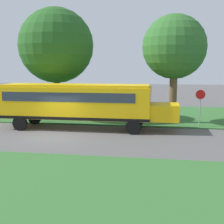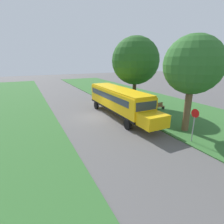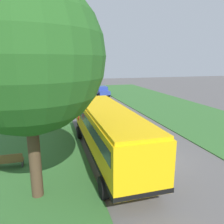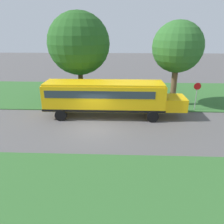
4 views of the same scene
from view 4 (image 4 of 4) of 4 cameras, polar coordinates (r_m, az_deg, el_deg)
ground_plane at (r=17.62m, az=-4.84°, el=-4.25°), size 120.00×120.00×0.00m
grass_verge at (r=26.96m, az=-2.31°, el=4.83°), size 12.00×80.00×0.08m
grass_far_side at (r=10.29m, az=-11.45°, el=-25.66°), size 10.00×80.00×0.07m
school_bus at (r=19.38m, az=-1.22°, el=4.26°), size 2.84×12.42×3.16m
oak_tree_beside_bus at (r=23.14m, az=-8.70°, el=17.44°), size 6.19×6.19×9.22m
oak_tree_roadside_mid at (r=22.61m, az=17.08°, el=15.93°), size 4.87×4.87×8.32m
stop_sign at (r=22.44m, az=21.22°, el=4.63°), size 0.08×0.68×2.74m
park_bench at (r=25.28m, az=-0.21°, el=4.78°), size 1.61×0.53×0.92m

